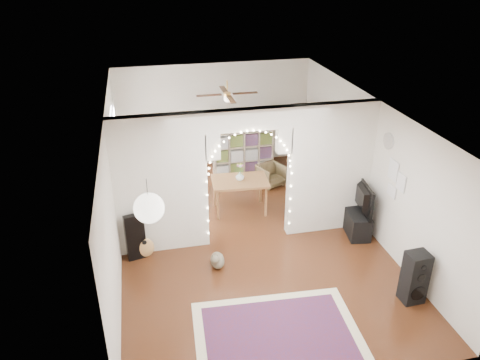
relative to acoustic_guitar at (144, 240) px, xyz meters
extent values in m
plane|color=black|center=(2.05, 0.25, -0.38)|extent=(7.50, 7.50, 0.00)
cube|color=white|center=(2.05, 0.25, 2.32)|extent=(5.00, 7.50, 0.02)
cube|color=silver|center=(2.05, 4.00, 0.97)|extent=(5.00, 0.02, 2.70)
cube|color=silver|center=(2.05, -3.50, 0.97)|extent=(5.00, 0.02, 2.70)
cube|color=silver|center=(-0.45, 0.25, 0.97)|extent=(0.02, 7.50, 2.70)
cube|color=silver|center=(4.55, 0.25, 0.97)|extent=(0.02, 7.50, 2.70)
cube|color=silver|center=(0.40, 0.25, 0.97)|extent=(1.70, 0.20, 2.70)
cube|color=silver|center=(3.70, 0.25, 0.97)|extent=(1.70, 0.20, 2.70)
cube|color=silver|center=(2.05, 0.25, 2.12)|extent=(1.60, 0.20, 0.40)
cube|color=white|center=(-0.42, 2.05, 1.12)|extent=(0.04, 1.20, 1.40)
cylinder|color=white|center=(4.53, -0.35, 1.72)|extent=(0.03, 0.31, 0.31)
sphere|color=white|center=(0.15, -2.15, 1.87)|extent=(0.40, 0.40, 0.40)
cube|color=maroon|center=(1.86, -2.50, -0.37)|extent=(2.61, 2.02, 0.02)
cube|color=black|center=(-0.15, 0.00, 0.09)|extent=(0.38, 0.20, 0.94)
ellipsoid|color=tan|center=(0.00, 0.00, -0.01)|extent=(0.35, 0.12, 0.42)
cube|color=black|center=(0.00, 0.00, 0.33)|extent=(0.04, 0.03, 0.48)
cube|color=black|center=(0.00, 0.00, 0.59)|extent=(0.05, 0.03, 0.10)
ellipsoid|color=brown|center=(1.27, -0.59, -0.24)|extent=(0.38, 0.45, 0.28)
sphere|color=brown|center=(1.21, -0.74, -0.10)|extent=(0.21, 0.21, 0.16)
cone|color=brown|center=(1.17, -0.74, -0.02)|extent=(0.05, 0.05, 0.06)
cone|color=brown|center=(1.25, -0.74, -0.02)|extent=(0.05, 0.05, 0.06)
cylinder|color=brown|center=(1.36, -0.40, -0.33)|extent=(0.14, 0.25, 0.08)
cube|color=black|center=(4.25, -2.18, 0.08)|extent=(0.37, 0.32, 0.92)
cylinder|color=black|center=(4.26, -2.34, -0.12)|extent=(0.27, 0.03, 0.27)
cylinder|color=black|center=(4.26, -2.34, 0.18)|extent=(0.14, 0.03, 0.14)
cylinder|color=black|center=(4.26, -2.34, 0.39)|extent=(0.08, 0.02, 0.08)
cube|color=black|center=(4.25, 0.00, -0.13)|extent=(0.54, 1.05, 0.50)
imported|color=black|center=(4.25, 0.00, 0.43)|extent=(0.29, 1.08, 0.62)
cube|color=#C7AD90|center=(2.62, 3.19, 0.40)|extent=(1.57, 0.83, 1.56)
cube|color=brown|center=(2.12, 1.32, 0.35)|extent=(1.26, 0.89, 0.05)
cylinder|color=brown|center=(1.58, 1.04, -0.03)|extent=(0.05, 0.05, 0.70)
cylinder|color=brown|center=(2.62, 0.96, -0.03)|extent=(0.05, 0.05, 0.70)
cylinder|color=brown|center=(1.63, 1.68, -0.03)|extent=(0.05, 0.05, 0.70)
cylinder|color=brown|center=(2.66, 1.60, -0.03)|extent=(0.05, 0.05, 0.70)
imported|color=white|center=(2.12, 1.32, 0.47)|extent=(0.20, 0.20, 0.19)
imported|color=brown|center=(0.76, 2.61, -0.15)|extent=(0.60, 0.61, 0.46)
imported|color=brown|center=(3.14, 2.39, -0.11)|extent=(0.75, 0.75, 0.53)
camera|label=1|loc=(0.15, -7.50, 4.87)|focal=35.00mm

